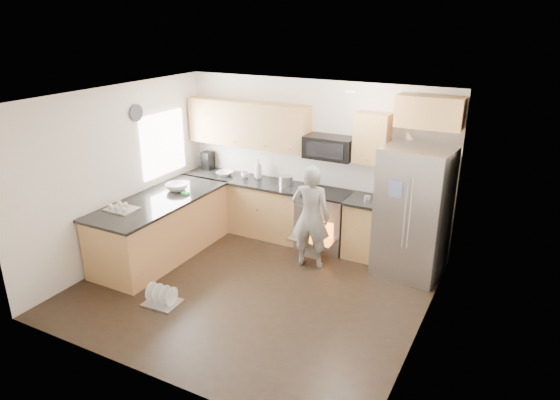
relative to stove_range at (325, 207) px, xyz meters
The scene contains 8 objects.
ground 1.86m from the stove_range, 101.69° to the right, with size 4.50×4.50×0.00m, color black.
room_shell 1.99m from the stove_range, 103.00° to the right, with size 4.54×4.04×2.62m.
back_cabinet_run 0.98m from the stove_range, behind, with size 4.45×0.64×2.50m.
peninsula 2.56m from the stove_range, 145.52° to the right, with size 0.96×2.36×1.03m.
stove_range is the anchor object (origin of this frame).
refrigerator 1.46m from the stove_range, ahead, with size 0.99×0.81×1.86m.
person 0.70m from the stove_range, 84.42° to the right, with size 0.57×0.37×1.56m, color gray.
dish_rack 2.88m from the stove_range, 114.75° to the right, with size 0.46×0.38×0.28m.
Camera 1 is at (3.12, -5.11, 3.55)m, focal length 32.00 mm.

